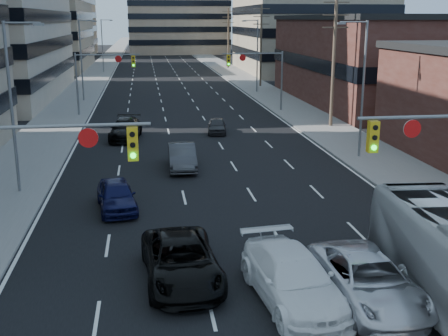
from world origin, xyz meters
TOP-DOWN VIEW (x-y plane):
  - road_surface at (0.00, 130.00)m, footprint 18.00×300.00m
  - sidewalk_left at (-11.50, 130.00)m, footprint 5.00×300.00m
  - sidewalk_right at (11.50, 130.00)m, footprint 5.00×300.00m
  - office_left_far at (-24.00, 100.00)m, footprint 20.00×30.00m
  - storefront_right_mid at (24.00, 50.00)m, footprint 20.00×30.00m
  - office_right_far at (25.00, 88.00)m, footprint 22.00×28.00m
  - bg_block_left at (-28.00, 140.00)m, footprint 24.00×24.00m
  - bg_block_right at (32.00, 130.00)m, footprint 22.00×22.00m
  - signal_near_left at (-7.45, 8.00)m, footprint 6.59×0.33m
  - signal_far_left at (-7.68, 45.00)m, footprint 6.09×0.33m
  - signal_far_right at (7.68, 45.00)m, footprint 6.09×0.33m
  - utility_pole_block at (12.20, 36.00)m, footprint 2.20×0.28m
  - utility_pole_midblock at (12.20, 66.00)m, footprint 2.20×0.28m
  - utility_pole_distant at (12.20, 96.00)m, footprint 2.20×0.28m
  - streetlight_left_near at (-10.34, 20.00)m, footprint 2.03×0.22m
  - streetlight_left_mid at (-10.34, 55.00)m, footprint 2.03×0.22m
  - streetlight_left_far at (-10.34, 90.00)m, footprint 2.03×0.22m
  - streetlight_right_near at (10.34, 25.00)m, footprint 2.03×0.22m
  - streetlight_right_far at (10.34, 60.00)m, footprint 2.03×0.22m
  - black_pickup at (-2.58, 8.35)m, footprint 2.90×5.70m
  - white_van at (0.94, 6.32)m, footprint 2.98×5.99m
  - silver_suv at (3.38, 5.96)m, footprint 2.88×5.82m
  - sedan_blue at (-5.20, 16.55)m, footprint 2.32×4.52m
  - sedan_grey_center at (-1.48, 23.94)m, footprint 1.72×4.74m
  - sedan_black_far at (-5.20, 33.48)m, footprint 2.68×5.62m
  - sedan_grey_right at (2.12, 34.87)m, footprint 1.88×3.78m

SIDE VIEW (x-z plane):
  - road_surface at x=0.00m, z-range 0.00..0.02m
  - sidewalk_left at x=-11.50m, z-range 0.00..0.15m
  - sidewalk_right at x=11.50m, z-range 0.00..0.15m
  - sedan_grey_right at x=2.12m, z-range 0.00..1.24m
  - sedan_blue at x=-5.20m, z-range 0.00..1.47m
  - black_pickup at x=-2.58m, z-range 0.00..1.54m
  - sedan_grey_center at x=-1.48m, z-range 0.00..1.55m
  - sedan_black_far at x=-5.20m, z-range 0.00..1.58m
  - silver_suv at x=3.38m, z-range 0.00..1.59m
  - white_van at x=0.94m, z-range 0.00..1.67m
  - signal_far_left at x=-7.68m, z-range 1.30..7.30m
  - signal_far_right at x=7.68m, z-range 1.30..7.30m
  - signal_near_left at x=-7.45m, z-range 1.33..7.33m
  - storefront_right_mid at x=24.00m, z-range 0.00..9.00m
  - streetlight_left_near at x=-10.34m, z-range 0.55..9.55m
  - streetlight_left_mid at x=-10.34m, z-range 0.55..9.55m
  - streetlight_left_far at x=-10.34m, z-range 0.55..9.55m
  - streetlight_right_near at x=10.34m, z-range 0.55..9.55m
  - streetlight_right_far at x=10.34m, z-range 0.55..9.55m
  - utility_pole_block at x=12.20m, z-range 0.28..11.28m
  - utility_pole_midblock at x=12.20m, z-range 0.28..11.28m
  - utility_pole_distant at x=12.20m, z-range 0.28..11.28m
  - bg_block_right at x=32.00m, z-range 0.00..12.00m
  - office_right_far at x=25.00m, z-range 0.00..14.00m
  - office_left_far at x=-24.00m, z-range 0.00..16.00m
  - bg_block_left at x=-28.00m, z-range 0.00..20.00m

